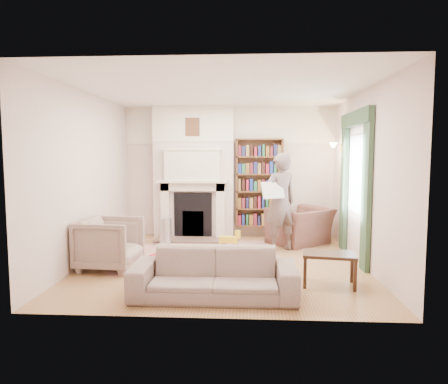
# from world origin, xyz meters

# --- Properties ---
(floor) EXTENTS (4.50, 4.50, 0.00)m
(floor) POSITION_xyz_m (0.00, 0.00, 0.00)
(floor) COLOR olive
(floor) RESTS_ON ground
(ceiling) EXTENTS (4.50, 4.50, 0.00)m
(ceiling) POSITION_xyz_m (0.00, 0.00, 2.80)
(ceiling) COLOR white
(ceiling) RESTS_ON wall_back
(wall_back) EXTENTS (4.50, 0.00, 4.50)m
(wall_back) POSITION_xyz_m (0.00, 2.25, 1.40)
(wall_back) COLOR beige
(wall_back) RESTS_ON floor
(wall_front) EXTENTS (4.50, 0.00, 4.50)m
(wall_front) POSITION_xyz_m (0.00, -2.25, 1.40)
(wall_front) COLOR beige
(wall_front) RESTS_ON floor
(wall_left) EXTENTS (0.00, 4.50, 4.50)m
(wall_left) POSITION_xyz_m (-2.25, 0.00, 1.40)
(wall_left) COLOR beige
(wall_left) RESTS_ON floor
(wall_right) EXTENTS (0.00, 4.50, 4.50)m
(wall_right) POSITION_xyz_m (2.25, 0.00, 1.40)
(wall_right) COLOR beige
(wall_right) RESTS_ON floor
(fireplace) EXTENTS (1.70, 0.58, 2.80)m
(fireplace) POSITION_xyz_m (-0.75, 2.05, 1.39)
(fireplace) COLOR beige
(fireplace) RESTS_ON floor
(bookcase) EXTENTS (1.00, 0.24, 1.85)m
(bookcase) POSITION_xyz_m (0.65, 2.12, 1.18)
(bookcase) COLOR brown
(bookcase) RESTS_ON floor
(window) EXTENTS (0.02, 0.90, 1.30)m
(window) POSITION_xyz_m (2.23, 0.40, 1.45)
(window) COLOR silver
(window) RESTS_ON wall_right
(curtain_left) EXTENTS (0.07, 0.32, 2.40)m
(curtain_left) POSITION_xyz_m (2.20, -0.30, 1.20)
(curtain_left) COLOR #314C31
(curtain_left) RESTS_ON floor
(curtain_right) EXTENTS (0.07, 0.32, 2.40)m
(curtain_right) POSITION_xyz_m (2.20, 1.10, 1.20)
(curtain_right) COLOR #314C31
(curtain_right) RESTS_ON floor
(pelmet) EXTENTS (0.09, 1.70, 0.24)m
(pelmet) POSITION_xyz_m (2.19, 0.40, 2.38)
(pelmet) COLOR #314C31
(pelmet) RESTS_ON wall_right
(wall_sconce) EXTENTS (0.20, 0.24, 0.24)m
(wall_sconce) POSITION_xyz_m (2.03, 1.50, 1.90)
(wall_sconce) COLOR gold
(wall_sconce) RESTS_ON wall_right
(rug) EXTENTS (3.06, 2.53, 0.01)m
(rug) POSITION_xyz_m (-0.46, 0.40, 0.01)
(rug) COLOR #C2B092
(rug) RESTS_ON floor
(armchair_reading) EXTENTS (1.47, 1.44, 0.72)m
(armchair_reading) POSITION_xyz_m (1.45, 1.51, 0.36)
(armchair_reading) COLOR #483026
(armchair_reading) RESTS_ON floor
(armchair_left) EXTENTS (0.94, 0.92, 0.80)m
(armchair_left) POSITION_xyz_m (-1.74, -0.44, 0.40)
(armchair_left) COLOR #B2AA93
(armchair_left) RESTS_ON floor
(sofa) EXTENTS (2.05, 0.81, 0.60)m
(sofa) POSITION_xyz_m (-0.02, -1.60, 0.30)
(sofa) COLOR #9F9883
(sofa) RESTS_ON floor
(man_reading) EXTENTS (0.79, 0.70, 1.81)m
(man_reading) POSITION_xyz_m (1.00, 0.91, 0.91)
(man_reading) COLOR #5E4E4B
(man_reading) RESTS_ON floor
(newspaper) EXTENTS (0.45, 0.32, 0.30)m
(newspaper) POSITION_xyz_m (0.85, 0.71, 1.15)
(newspaper) COLOR silver
(newspaper) RESTS_ON man_reading
(coffee_table) EXTENTS (0.76, 0.55, 0.45)m
(coffee_table) POSITION_xyz_m (1.51, -1.06, 0.23)
(coffee_table) COLOR #331C11
(coffee_table) RESTS_ON floor
(paraffin_heater) EXTENTS (0.29, 0.29, 0.55)m
(paraffin_heater) POSITION_xyz_m (-1.21, 1.21, 0.28)
(paraffin_heater) COLOR #B8BBC0
(paraffin_heater) RESTS_ON floor
(rocking_horse) EXTENTS (0.52, 0.28, 0.43)m
(rocking_horse) POSITION_xyz_m (0.06, 0.56, 0.22)
(rocking_horse) COLOR yellow
(rocking_horse) RESTS_ON rug
(board_game) EXTENTS (0.38, 0.38, 0.03)m
(board_game) POSITION_xyz_m (-0.75, 0.20, 0.03)
(board_game) COLOR gold
(board_game) RESTS_ON rug
(game_box_lid) EXTENTS (0.35, 0.29, 0.05)m
(game_box_lid) POSITION_xyz_m (-1.11, 0.21, 0.04)
(game_box_lid) COLOR red
(game_box_lid) RESTS_ON rug
(comic_annuals) EXTENTS (0.63, 0.50, 0.02)m
(comic_annuals) POSITION_xyz_m (0.28, -0.43, 0.02)
(comic_annuals) COLOR red
(comic_annuals) RESTS_ON rug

